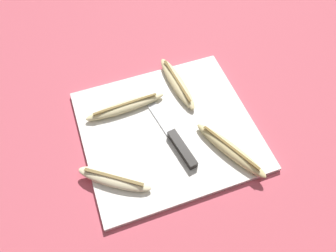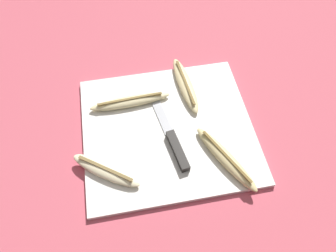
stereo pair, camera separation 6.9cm
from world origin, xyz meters
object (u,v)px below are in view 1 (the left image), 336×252
Objects in this scene: banana_ripe_center at (177,83)px; banana_spotted_left at (230,150)px; knife at (178,142)px; banana_pale_long at (114,179)px; banana_soft_right at (126,107)px.

banana_ripe_center is 0.23m from banana_spotted_left.
banana_ripe_center is at bearing 60.08° from knife.
banana_spotted_left is 0.27m from banana_pale_long.
banana_soft_right is (-0.19, 0.20, -0.00)m from banana_spotted_left.
banana_ripe_center is 1.20× the size of banana_pale_long.
banana_pale_long reaches higher than knife.
banana_pale_long is at bearing 175.66° from banana_spotted_left.
banana_soft_right is at bearing -169.06° from banana_ripe_center.
banana_soft_right is at bearing 133.84° from banana_spotted_left.
banana_ripe_center is at bearing 42.94° from banana_pale_long.
banana_soft_right is (-0.09, 0.14, 0.00)m from knife.
banana_ripe_center reaches higher than knife.
banana_spotted_left reaches higher than banana_ripe_center.
banana_pale_long is (-0.16, -0.04, 0.00)m from knife.
banana_spotted_left reaches higher than banana_pale_long.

